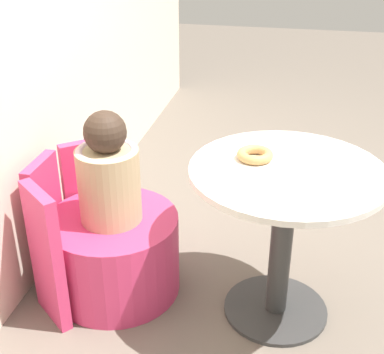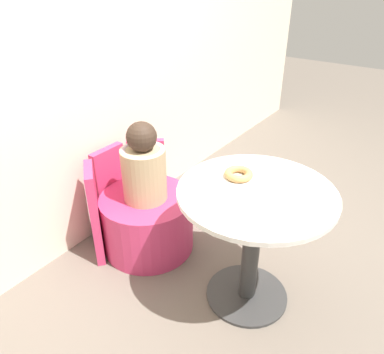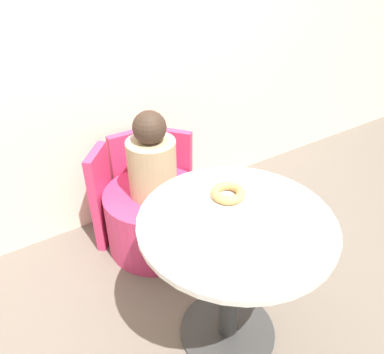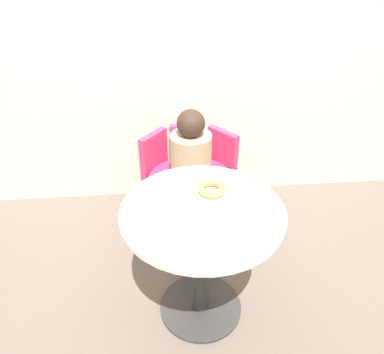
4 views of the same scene
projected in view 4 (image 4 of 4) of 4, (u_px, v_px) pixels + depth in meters
The scene contains 7 objects.
ground_plane at pixel (203, 300), 2.17m from camera, with size 12.00×12.00×0.00m, color #665B51.
back_wall at pixel (186, 39), 2.45m from camera, with size 6.00×0.06×2.40m.
round_table at pixel (202, 241), 1.85m from camera, with size 0.78×0.78×0.71m.
tub_chair at pixel (191, 201), 2.65m from camera, with size 0.59×0.59×0.38m.
booth_backrest at pixel (188, 168), 2.78m from camera, with size 0.69×0.25×0.63m.
child_figure at pixel (191, 150), 2.42m from camera, with size 0.27×0.27×0.50m.
donut at pixel (212, 189), 1.85m from camera, with size 0.15×0.15×0.04m.
Camera 4 is at (-0.19, -1.40, 1.80)m, focal length 35.00 mm.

